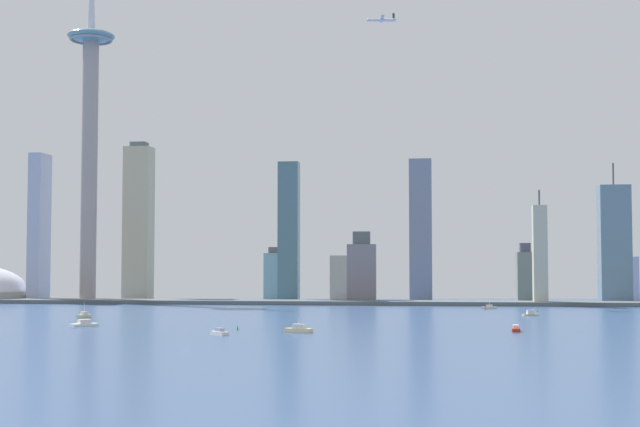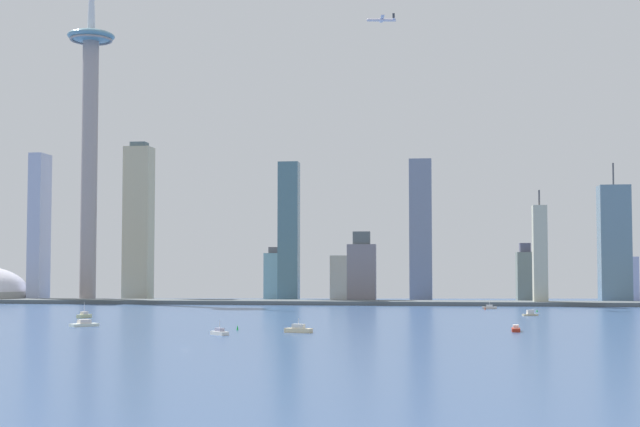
{
  "view_description": "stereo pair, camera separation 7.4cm",
  "coord_description": "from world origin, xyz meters",
  "px_view_note": "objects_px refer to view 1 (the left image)",
  "views": [
    {
      "loc": [
        108.35,
        -387.65,
        34.47
      ],
      "look_at": [
        -3.47,
        469.57,
        83.51
      ],
      "focal_mm": 52.4,
      "sensor_mm": 36.0,
      "label": 1
    },
    {
      "loc": [
        108.42,
        -387.64,
        34.47
      ],
      "look_at": [
        -3.47,
        469.57,
        83.51
      ],
      "focal_mm": 52.4,
      "sensor_mm": 36.0,
      "label": 2
    }
  ],
  "objects_px": {
    "boat_2": "(530,314)",
    "boat_5": "(220,332)",
    "boat_4": "(516,329)",
    "skyscraper_2": "(631,279)",
    "boat_0": "(84,315)",
    "skyscraper_10": "(275,276)",
    "airplane": "(381,20)",
    "skyscraper_9": "(340,278)",
    "skyscraper_5": "(525,275)",
    "boat_1": "(298,329)",
    "skyscraper_4": "(289,232)",
    "boat_3": "(490,307)",
    "channel_buoy_1": "(537,311)",
    "skyscraper_3": "(39,227)",
    "skyscraper_0": "(138,222)",
    "skyscraper_6": "(421,230)",
    "skyscraper_7": "(362,271)",
    "skyscraper_8": "(540,255)",
    "channel_buoy_0": "(238,327)",
    "skyscraper_1": "(614,244)",
    "boat_6": "(84,324)",
    "channel_buoy_2": "(485,308)",
    "observation_tower": "(90,119)"
  },
  "relations": [
    {
      "from": "boat_2",
      "to": "channel_buoy_0",
      "type": "bearing_deg",
      "value": 17.89
    },
    {
      "from": "boat_0",
      "to": "skyscraper_7",
      "type": "bearing_deg",
      "value": -18.31
    },
    {
      "from": "skyscraper_1",
      "to": "skyscraper_9",
      "type": "distance_m",
      "value": 273.69
    },
    {
      "from": "skyscraper_9",
      "to": "skyscraper_5",
      "type": "bearing_deg",
      "value": -6.16
    },
    {
      "from": "skyscraper_3",
      "to": "channel_buoy_0",
      "type": "bearing_deg",
      "value": -53.03
    },
    {
      "from": "skyscraper_9",
      "to": "boat_2",
      "type": "xyz_separation_m",
      "value": [
        165.5,
        -291.11,
        -21.32
      ]
    },
    {
      "from": "boat_4",
      "to": "skyscraper_2",
      "type": "bearing_deg",
      "value": -15.59
    },
    {
      "from": "boat_2",
      "to": "boat_5",
      "type": "height_order",
      "value": "boat_5"
    },
    {
      "from": "boat_6",
      "to": "skyscraper_5",
      "type": "bearing_deg",
      "value": 6.95
    },
    {
      "from": "skyscraper_4",
      "to": "boat_5",
      "type": "bearing_deg",
      "value": -85.26
    },
    {
      "from": "observation_tower",
      "to": "boat_6",
      "type": "distance_m",
      "value": 418.76
    },
    {
      "from": "boat_4",
      "to": "skyscraper_5",
      "type": "bearing_deg",
      "value": -2.98
    },
    {
      "from": "boat_0",
      "to": "boat_4",
      "type": "bearing_deg",
      "value": -96.09
    },
    {
      "from": "boat_1",
      "to": "boat_5",
      "type": "relative_size",
      "value": 1.4
    },
    {
      "from": "skyscraper_0",
      "to": "skyscraper_10",
      "type": "relative_size",
      "value": 3.0
    },
    {
      "from": "skyscraper_6",
      "to": "skyscraper_3",
      "type": "bearing_deg",
      "value": -168.67
    },
    {
      "from": "observation_tower",
      "to": "skyscraper_4",
      "type": "bearing_deg",
      "value": 6.51
    },
    {
      "from": "boat_3",
      "to": "boat_2",
      "type": "bearing_deg",
      "value": -74.75
    },
    {
      "from": "boat_1",
      "to": "boat_4",
      "type": "height_order",
      "value": "boat_1"
    },
    {
      "from": "skyscraper_5",
      "to": "skyscraper_6",
      "type": "height_order",
      "value": "skyscraper_6"
    },
    {
      "from": "boat_3",
      "to": "skyscraper_6",
      "type": "bearing_deg",
      "value": 111.19
    },
    {
      "from": "skyscraper_5",
      "to": "skyscraper_6",
      "type": "relative_size",
      "value": 0.4
    },
    {
      "from": "skyscraper_7",
      "to": "channel_buoy_0",
      "type": "height_order",
      "value": "skyscraper_7"
    },
    {
      "from": "skyscraper_4",
      "to": "boat_2",
      "type": "distance_m",
      "value": 313.16
    },
    {
      "from": "skyscraper_0",
      "to": "skyscraper_2",
      "type": "relative_size",
      "value": 2.49
    },
    {
      "from": "channel_buoy_0",
      "to": "skyscraper_10",
      "type": "bearing_deg",
      "value": 97.53
    },
    {
      "from": "skyscraper_8",
      "to": "boat_5",
      "type": "relative_size",
      "value": 9.34
    },
    {
      "from": "boat_6",
      "to": "channel_buoy_1",
      "type": "bearing_deg",
      "value": -11.32
    },
    {
      "from": "skyscraper_1",
      "to": "skyscraper_10",
      "type": "relative_size",
      "value": 2.41
    },
    {
      "from": "skyscraper_7",
      "to": "skyscraper_8",
      "type": "xyz_separation_m",
      "value": [
        160.18,
        -30.7,
        14.23
      ]
    },
    {
      "from": "boat_5",
      "to": "channel_buoy_2",
      "type": "relative_size",
      "value": 4.15
    },
    {
      "from": "skyscraper_0",
      "to": "boat_0",
      "type": "relative_size",
      "value": 12.47
    },
    {
      "from": "observation_tower",
      "to": "channel_buoy_2",
      "type": "relative_size",
      "value": 140.74
    },
    {
      "from": "skyscraper_10",
      "to": "boat_3",
      "type": "xyz_separation_m",
      "value": [
        206.74,
        -169.59,
        -23.87
      ]
    },
    {
      "from": "boat_2",
      "to": "channel_buoy_2",
      "type": "relative_size",
      "value": 4.38
    },
    {
      "from": "skyscraper_4",
      "to": "skyscraper_9",
      "type": "height_order",
      "value": "skyscraper_4"
    },
    {
      "from": "skyscraper_3",
      "to": "skyscraper_0",
      "type": "bearing_deg",
      "value": 28.98
    },
    {
      "from": "boat_3",
      "to": "channel_buoy_1",
      "type": "xyz_separation_m",
      "value": [
        33.57,
        -42.0,
        -0.46
      ]
    },
    {
      "from": "skyscraper_2",
      "to": "skyscraper_4",
      "type": "xyz_separation_m",
      "value": [
        -329.23,
        -50.45,
        45.66
      ]
    },
    {
      "from": "skyscraper_2",
      "to": "boat_2",
      "type": "distance_m",
      "value": 301.51
    },
    {
      "from": "boat_5",
      "to": "channel_buoy_0",
      "type": "distance_m",
      "value": 37.44
    },
    {
      "from": "skyscraper_6",
      "to": "boat_3",
      "type": "relative_size",
      "value": 12.29
    },
    {
      "from": "boat_2",
      "to": "channel_buoy_1",
      "type": "relative_size",
      "value": 7.26
    },
    {
      "from": "skyscraper_6",
      "to": "skyscraper_7",
      "type": "height_order",
      "value": "skyscraper_6"
    },
    {
      "from": "boat_2",
      "to": "boat_5",
      "type": "relative_size",
      "value": 1.06
    },
    {
      "from": "boat_4",
      "to": "channel_buoy_1",
      "type": "distance_m",
      "value": 224.93
    },
    {
      "from": "skyscraper_10",
      "to": "airplane",
      "type": "xyz_separation_m",
      "value": [
        113.57,
        -69.47,
        242.57
      ]
    },
    {
      "from": "channel_buoy_1",
      "to": "skyscraper_9",
      "type": "bearing_deg",
      "value": 127.55
    },
    {
      "from": "skyscraper_3",
      "to": "boat_6",
      "type": "height_order",
      "value": "skyscraper_3"
    },
    {
      "from": "boat_1",
      "to": "skyscraper_4",
      "type": "bearing_deg",
      "value": -62.68
    }
  ]
}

